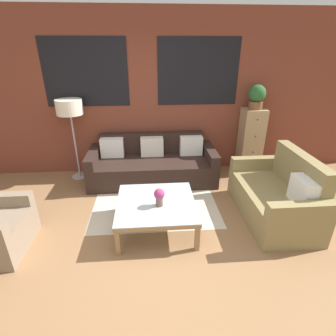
% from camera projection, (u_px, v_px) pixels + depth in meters
% --- Properties ---
extents(ground_plane, '(16.00, 16.00, 0.00)m').
position_uv_depth(ground_plane, '(147.00, 256.00, 3.02)').
color(ground_plane, '#8E6642').
extents(wall_back_brick, '(8.40, 0.09, 2.80)m').
position_uv_depth(wall_back_brick, '(144.00, 96.00, 4.63)').
color(wall_back_brick, brown).
rests_on(wall_back_brick, ground_plane).
extents(rug, '(1.86, 1.49, 0.00)m').
position_uv_depth(rug, '(155.00, 202.00, 4.08)').
color(rug, beige).
rests_on(rug, ground_plane).
extents(couch_dark, '(2.19, 0.88, 0.78)m').
position_uv_depth(couch_dark, '(153.00, 165.00, 4.67)').
color(couch_dark, black).
rests_on(couch_dark, ground_plane).
extents(settee_vintage, '(0.80, 1.47, 0.92)m').
position_uv_depth(settee_vintage, '(277.00, 197.00, 3.62)').
color(settee_vintage, olive).
rests_on(settee_vintage, ground_plane).
extents(coffee_table, '(0.99, 0.99, 0.39)m').
position_uv_depth(coffee_table, '(156.00, 206.00, 3.36)').
color(coffee_table, silver).
rests_on(coffee_table, ground_plane).
extents(floor_lamp, '(0.44, 0.44, 1.41)m').
position_uv_depth(floor_lamp, '(70.00, 110.00, 4.35)').
color(floor_lamp, '#B2B2B7').
rests_on(floor_lamp, ground_plane).
extents(drawer_cabinet, '(0.39, 0.38, 1.20)m').
position_uv_depth(drawer_cabinet, '(250.00, 141.00, 4.87)').
color(drawer_cabinet, tan).
rests_on(drawer_cabinet, ground_plane).
extents(potted_plant, '(0.30, 0.30, 0.41)m').
position_uv_depth(potted_plant, '(257.00, 96.00, 4.53)').
color(potted_plant, brown).
rests_on(potted_plant, drawer_cabinet).
extents(flower_vase, '(0.13, 0.13, 0.23)m').
position_uv_depth(flower_vase, '(159.00, 196.00, 3.21)').
color(flower_vase, brown).
rests_on(flower_vase, coffee_table).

